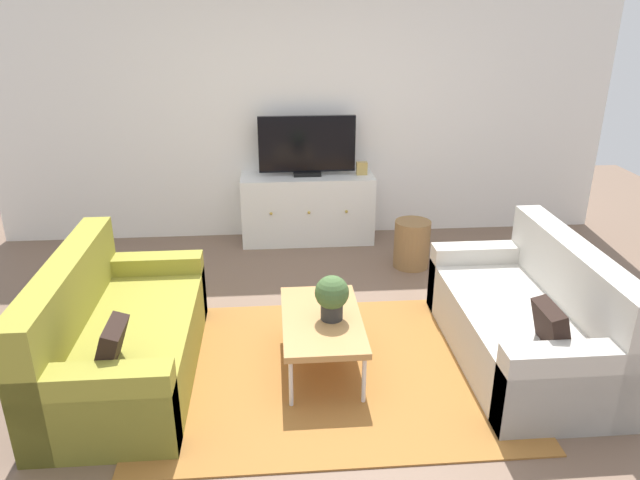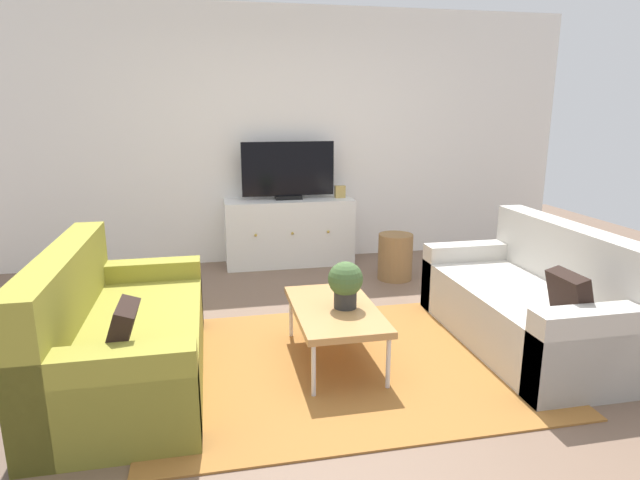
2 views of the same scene
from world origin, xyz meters
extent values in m
plane|color=brown|center=(0.00, 0.00, 0.00)|extent=(10.00, 10.00, 0.00)
cube|color=white|center=(0.00, 2.55, 1.35)|extent=(6.40, 0.12, 2.70)
cube|color=#9E662D|center=(0.00, -0.15, 0.01)|extent=(2.50, 1.90, 0.01)
cube|color=olive|center=(-1.35, -0.10, 0.21)|extent=(0.87, 1.70, 0.43)
cube|color=olive|center=(-1.69, -0.10, 0.43)|extent=(0.20, 1.70, 0.86)
cube|color=olive|center=(-1.35, 0.66, 0.28)|extent=(0.87, 0.18, 0.56)
cube|color=olive|center=(-1.35, -0.86, 0.28)|extent=(0.87, 0.18, 0.56)
cube|color=black|center=(-1.30, -0.62, 0.55)|extent=(0.19, 0.30, 0.32)
cube|color=beige|center=(1.35, -0.10, 0.21)|extent=(0.87, 1.70, 0.43)
cube|color=beige|center=(1.69, -0.10, 0.43)|extent=(0.20, 1.70, 0.86)
cube|color=beige|center=(1.35, 0.66, 0.28)|extent=(0.87, 0.18, 0.56)
cube|color=beige|center=(1.35, -0.86, 0.28)|extent=(0.87, 0.18, 0.56)
cube|color=black|center=(1.30, -0.62, 0.55)|extent=(0.17, 0.30, 0.32)
cube|color=#B7844C|center=(-0.04, -0.09, 0.36)|extent=(0.54, 0.95, 0.04)
cylinder|color=silver|center=(-0.27, -0.52, 0.17)|extent=(0.03, 0.03, 0.34)
cylinder|color=silver|center=(0.18, -0.52, 0.17)|extent=(0.03, 0.03, 0.34)
cylinder|color=silver|center=(-0.27, 0.35, 0.17)|extent=(0.03, 0.03, 0.34)
cylinder|color=silver|center=(0.18, 0.35, 0.17)|extent=(0.03, 0.03, 0.34)
cylinder|color=#2D2D2D|center=(0.02, -0.11, 0.44)|extent=(0.15, 0.15, 0.11)
sphere|color=#426033|center=(0.02, -0.11, 0.58)|extent=(0.23, 0.23, 0.23)
cube|color=white|center=(0.01, 2.27, 0.36)|extent=(1.36, 0.44, 0.71)
sphere|color=#B79338|center=(-0.38, 2.04, 0.39)|extent=(0.03, 0.03, 0.03)
sphere|color=#B79338|center=(0.01, 2.04, 0.39)|extent=(0.03, 0.03, 0.03)
sphere|color=#B79338|center=(0.39, 2.04, 0.39)|extent=(0.03, 0.03, 0.03)
cube|color=black|center=(0.01, 2.29, 0.73)|extent=(0.28, 0.16, 0.04)
cube|color=black|center=(0.01, 2.29, 1.04)|extent=(0.98, 0.04, 0.57)
cube|color=tan|center=(0.57, 2.27, 0.78)|extent=(0.11, 0.07, 0.13)
cylinder|color=olive|center=(0.95, 1.53, 0.23)|extent=(0.34, 0.34, 0.46)
camera|label=1|loc=(-0.34, -3.60, 2.38)|focal=33.25mm
camera|label=2|loc=(-0.81, -3.31, 1.67)|focal=29.98mm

